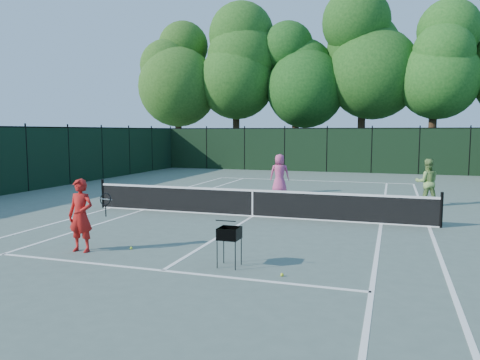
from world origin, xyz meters
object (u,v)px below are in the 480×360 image
(player_green, at_px, (427,182))
(loose_ball_near_cart, at_px, (282,275))
(ball_hopper, at_px, (229,234))
(coach, at_px, (81,215))
(player_pink, at_px, (280,174))
(loose_ball_midcourt, at_px, (131,248))

(player_green, bearing_deg, loose_ball_near_cart, 64.20)
(ball_hopper, bearing_deg, coach, 179.30)
(coach, relative_size, player_pink, 0.96)
(coach, distance_m, player_green, 12.91)
(coach, xyz_separation_m, loose_ball_near_cart, (4.94, -0.39, -0.83))
(coach, bearing_deg, player_pink, 78.63)
(player_pink, bearing_deg, ball_hopper, 88.72)
(loose_ball_near_cart, bearing_deg, player_pink, 103.62)
(player_green, relative_size, loose_ball_midcourt, 26.24)
(player_green, bearing_deg, ball_hopper, 57.72)
(player_green, xyz_separation_m, ball_hopper, (-4.46, -10.06, -0.19))
(player_pink, height_order, player_green, player_pink)
(ball_hopper, relative_size, loose_ball_midcourt, 12.31)
(loose_ball_near_cart, bearing_deg, loose_ball_midcourt, 166.79)
(player_pink, distance_m, player_green, 6.39)
(coach, bearing_deg, loose_ball_midcourt, 26.55)
(coach, xyz_separation_m, player_pink, (2.02, 11.63, 0.03))
(loose_ball_near_cart, xyz_separation_m, loose_ball_midcourt, (-3.94, 0.92, 0.00))
(coach, relative_size, loose_ball_midcourt, 25.40)
(player_pink, bearing_deg, player_green, 155.43)
(coach, xyz_separation_m, ball_hopper, (3.73, -0.08, -0.16))
(player_pink, xyz_separation_m, ball_hopper, (1.71, -11.71, -0.20))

